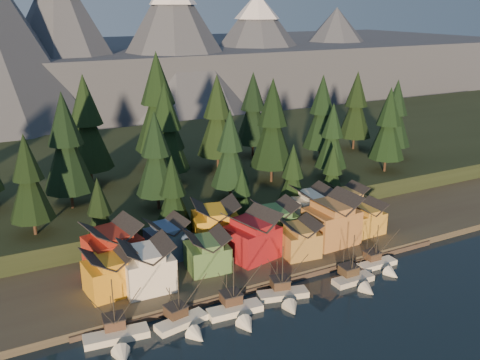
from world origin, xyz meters
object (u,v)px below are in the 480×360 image
house_front_0 (110,270)px  house_back_1 (167,238)px  house_front_1 (147,264)px  house_back_0 (113,247)px  boat_5 (381,260)px  boat_1 (184,317)px  boat_0 (117,332)px  boat_2 (237,305)px  boat_4 (357,274)px  boat_3 (285,290)px

house_front_0 → house_back_1: 16.65m
house_front_1 → house_back_1: size_ratio=1.10×
house_front_0 → house_front_1: size_ratio=0.97×
house_back_0 → boat_5: bearing=-32.8°
boat_1 → boat_5: (44.04, 1.18, -0.30)m
boat_1 → house_back_0: bearing=94.3°
boat_1 → house_front_1: house_front_1 is taller
boat_1 → house_back_1: bearing=66.0°
boat_0 → house_front_1: bearing=59.1°
boat_2 → house_back_1: bearing=102.9°
boat_0 → boat_1: (11.24, -0.97, 0.02)m
boat_1 → boat_2: size_ratio=0.96×
boat_1 → house_front_1: 14.12m
boat_5 → house_front_1: (-45.96, 12.15, 4.53)m
boat_4 → house_front_1: size_ratio=1.18×
boat_0 → house_front_0: 14.80m
house_back_1 → boat_2: bearing=-87.3°
boat_0 → house_back_0: house_back_0 is taller
boat_2 → house_front_1: (-11.50, 14.30, 4.17)m
house_back_0 → boat_3: bearing=-51.1°
house_front_0 → boat_3: bearing=-33.1°
boat_5 → house_back_1: size_ratio=1.20×
boat_4 → house_front_1: 40.41m
house_front_0 → house_back_1: size_ratio=1.07×
boat_5 → house_front_1: 47.76m
boat_1 → house_back_0: size_ratio=1.03×
boat_1 → boat_5: 44.06m
boat_0 → boat_2: 20.90m
boat_0 → boat_3: size_ratio=1.05×
boat_0 → house_back_1: 28.58m
boat_2 → boat_4: (25.72, -0.86, -0.06)m
boat_3 → boat_2: bearing=-162.3°
boat_2 → house_front_1: house_front_1 is taller
boat_3 → boat_0: bearing=-168.7°
boat_4 → house_back_1: bearing=139.5°
house_back_0 → boat_0: bearing=-113.9°
boat_5 → house_back_0: (-49.92, 21.18, 5.11)m
house_back_1 → boat_3: bearing=-65.6°
boat_1 → house_front_1: size_ratio=1.22×
boat_2 → boat_5: 34.53m
boat_3 → house_back_0: house_back_0 is taller
boat_4 → house_front_0: size_ratio=1.21×
boat_4 → boat_2: bearing=178.3°
boat_4 → house_back_0: (-41.18, 24.19, 4.81)m
house_back_1 → house_back_0: bearing=-179.8°
boat_3 → house_front_0: 32.39m
boat_3 → boat_5: 24.25m
boat_0 → boat_3: (31.07, -1.19, -0.05)m
house_front_1 → boat_4: bearing=-20.3°
house_front_1 → house_front_0: bearing=167.4°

